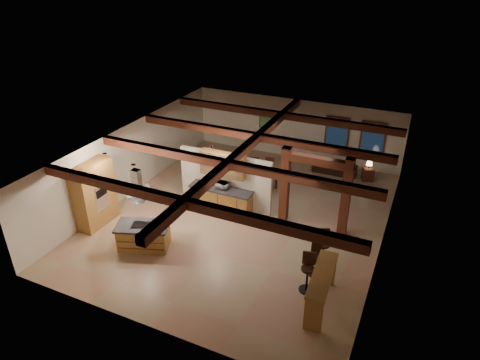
# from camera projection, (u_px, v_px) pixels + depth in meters

# --- Properties ---
(ground) EXTENTS (12.00, 12.00, 0.00)m
(ground) POSITION_uv_depth(u_px,v_px,m) (244.00, 216.00, 16.18)
(ground) COLOR tan
(ground) RESTS_ON ground
(room_walls) EXTENTS (12.00, 12.00, 12.00)m
(room_walls) POSITION_uv_depth(u_px,v_px,m) (244.00, 175.00, 15.35)
(room_walls) COLOR beige
(room_walls) RESTS_ON ground
(ceiling_beams) EXTENTS (10.00, 12.00, 0.28)m
(ceiling_beams) POSITION_uv_depth(u_px,v_px,m) (244.00, 150.00, 14.90)
(ceiling_beams) COLOR #401610
(ceiling_beams) RESTS_ON room_walls
(timber_posts) EXTENTS (2.50, 0.30, 2.90)m
(timber_posts) POSITION_uv_depth(u_px,v_px,m) (315.00, 183.00, 14.84)
(timber_posts) COLOR #401610
(timber_posts) RESTS_ON ground
(partition_wall) EXTENTS (3.80, 0.18, 2.20)m
(partition_wall) POSITION_uv_depth(u_px,v_px,m) (225.00, 180.00, 16.44)
(partition_wall) COLOR beige
(partition_wall) RESTS_ON ground
(pantry_cabinet) EXTENTS (0.67, 1.60, 2.40)m
(pantry_cabinet) POSITION_uv_depth(u_px,v_px,m) (95.00, 194.00, 15.25)
(pantry_cabinet) COLOR #A67935
(pantry_cabinet) RESTS_ON ground
(back_counter) EXTENTS (2.50, 0.66, 0.94)m
(back_counter) POSITION_uv_depth(u_px,v_px,m) (221.00, 199.00, 16.41)
(back_counter) COLOR #A67935
(back_counter) RESTS_ON ground
(upper_display_cabinet) EXTENTS (1.80, 0.36, 0.95)m
(upper_display_cabinet) POSITION_uv_depth(u_px,v_px,m) (223.00, 164.00, 15.94)
(upper_display_cabinet) COLOR #A67935
(upper_display_cabinet) RESTS_ON partition_wall
(range_hood) EXTENTS (1.10, 1.10, 1.40)m
(range_hood) POSITION_uv_depth(u_px,v_px,m) (139.00, 201.00, 13.68)
(range_hood) COLOR silver
(range_hood) RESTS_ON room_walls
(back_windows) EXTENTS (2.70, 0.07, 1.70)m
(back_windows) POSITION_uv_depth(u_px,v_px,m) (354.00, 138.00, 19.23)
(back_windows) COLOR #401610
(back_windows) RESTS_ON room_walls
(framed_art) EXTENTS (0.65, 0.05, 0.85)m
(framed_art) POSITION_uv_depth(u_px,v_px,m) (266.00, 120.00, 20.73)
(framed_art) COLOR #401610
(framed_art) RESTS_ON room_walls
(recessed_cans) EXTENTS (3.16, 2.46, 0.03)m
(recessed_cans) POSITION_uv_depth(u_px,v_px,m) (151.00, 155.00, 14.22)
(recessed_cans) COLOR silver
(recessed_cans) RESTS_ON room_walls
(kitchen_island) EXTENTS (1.97, 1.48, 0.87)m
(kitchen_island) POSITION_uv_depth(u_px,v_px,m) (144.00, 236.00, 14.31)
(kitchen_island) COLOR #A67935
(kitchen_island) RESTS_ON ground
(dining_table) EXTENTS (2.23, 1.72, 0.69)m
(dining_table) POSITION_uv_depth(u_px,v_px,m) (253.00, 178.00, 18.20)
(dining_table) COLOR #3C1F0F
(dining_table) RESTS_ON ground
(sofa) EXTENTS (1.94, 0.78, 0.56)m
(sofa) POSITION_uv_depth(u_px,v_px,m) (335.00, 167.00, 19.36)
(sofa) COLOR black
(sofa) RESTS_ON ground
(microwave) EXTENTS (0.50, 0.35, 0.26)m
(microwave) POSITION_uv_depth(u_px,v_px,m) (222.00, 185.00, 16.12)
(microwave) COLOR silver
(microwave) RESTS_ON back_counter
(bar_counter) EXTENTS (0.67, 2.17, 1.12)m
(bar_counter) POSITION_uv_depth(u_px,v_px,m) (322.00, 284.00, 11.72)
(bar_counter) COLOR #A67935
(bar_counter) RESTS_ON ground
(side_table) EXTENTS (0.60, 0.60, 0.58)m
(side_table) POSITION_uv_depth(u_px,v_px,m) (368.00, 174.00, 18.71)
(side_table) COLOR #401610
(side_table) RESTS_ON ground
(table_lamp) EXTENTS (0.27, 0.27, 0.32)m
(table_lamp) POSITION_uv_depth(u_px,v_px,m) (369.00, 163.00, 18.47)
(table_lamp) COLOR black
(table_lamp) RESTS_ON side_table
(bar_stool_a) EXTENTS (0.45, 0.46, 1.26)m
(bar_stool_a) POSITION_uv_depth(u_px,v_px,m) (308.00, 272.00, 12.35)
(bar_stool_a) COLOR black
(bar_stool_a) RESTS_ON ground
(bar_stool_b) EXTENTS (0.42, 0.43, 1.12)m
(bar_stool_b) POSITION_uv_depth(u_px,v_px,m) (316.00, 260.00, 12.96)
(bar_stool_b) COLOR black
(bar_stool_b) RESTS_ON ground
(bar_stool_c) EXTENTS (0.47, 0.48, 1.25)m
(bar_stool_c) POSITION_uv_depth(u_px,v_px,m) (323.00, 247.00, 13.40)
(bar_stool_c) COLOR black
(bar_stool_c) RESTS_ON ground
(dining_chairs) EXTENTS (2.20, 2.20, 1.14)m
(dining_chairs) POSITION_uv_depth(u_px,v_px,m) (253.00, 174.00, 18.10)
(dining_chairs) COLOR #401610
(dining_chairs) RESTS_ON ground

